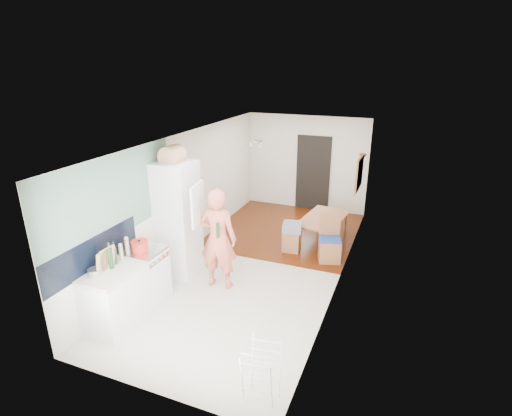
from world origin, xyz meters
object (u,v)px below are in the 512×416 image
Objects in this scene: person at (218,230)px; dining_chair at (330,238)px; stool at (292,241)px; drying_rack at (261,373)px; dining_table at (324,230)px.

person is 2.40m from dining_chair.
person is 2.15m from stool.
dining_chair is 3.77m from drying_rack.
stool is 0.62× the size of drying_rack.
person is 4.71× the size of stool.
dining_table is at bearing -122.24° from person.
person is 3.05m from dining_table.
dining_chair is at bearing -140.69° from person.
stool is (-0.50, -0.82, 0.01)m from dining_table.
drying_rack reaches higher than stool.
person reaches higher than drying_rack.
dining_table is 2.74× the size of stool.
dining_chair is 0.89m from stool.
dining_chair is at bearing 81.60° from drying_rack.
person is 1.72× the size of dining_table.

